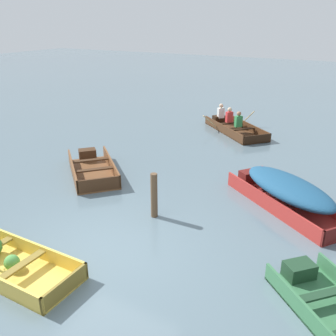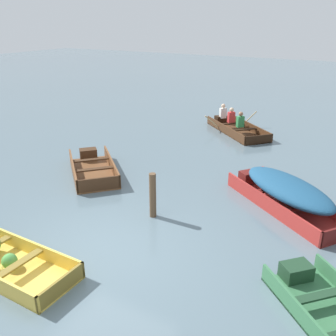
{
  "view_description": "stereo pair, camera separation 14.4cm",
  "coord_description": "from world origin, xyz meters",
  "px_view_note": "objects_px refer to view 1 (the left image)",
  "views": [
    {
      "loc": [
        4.29,
        -4.87,
        4.38
      ],
      "look_at": [
        -0.62,
        3.84,
        0.35
      ],
      "focal_mm": 40.0,
      "sensor_mm": 36.0,
      "label": 1
    },
    {
      "loc": [
        4.42,
        -4.79,
        4.38
      ],
      "look_at": [
        -0.62,
        3.84,
        0.35
      ],
      "focal_mm": 40.0,
      "sensor_mm": 36.0,
      "label": 2
    }
  ],
  "objects_px": {
    "skiff_red_mid_moored": "(287,190)",
    "mooring_post": "(154,195)",
    "dinghy_yellow_foreground": "(0,259)",
    "skiff_green_far_moored": "(336,311)",
    "skiff_wooden_brown_near_moored": "(92,168)",
    "rowboat_dark_varnish_with_crew": "(233,126)"
  },
  "relations": [
    {
      "from": "skiff_green_far_moored",
      "to": "mooring_post",
      "type": "distance_m",
      "value": 4.39
    },
    {
      "from": "skiff_wooden_brown_near_moored",
      "to": "mooring_post",
      "type": "relative_size",
      "value": 2.56
    },
    {
      "from": "skiff_red_mid_moored",
      "to": "mooring_post",
      "type": "distance_m",
      "value": 3.3
    },
    {
      "from": "skiff_red_mid_moored",
      "to": "mooring_post",
      "type": "relative_size",
      "value": 3.18
    },
    {
      "from": "skiff_wooden_brown_near_moored",
      "to": "skiff_green_far_moored",
      "type": "xyz_separation_m",
      "value": [
        7.22,
        -2.72,
        -0.03
      ]
    },
    {
      "from": "rowboat_dark_varnish_with_crew",
      "to": "mooring_post",
      "type": "bearing_deg",
      "value": -83.15
    },
    {
      "from": "rowboat_dark_varnish_with_crew",
      "to": "skiff_wooden_brown_near_moored",
      "type": "bearing_deg",
      "value": -108.34
    },
    {
      "from": "dinghy_yellow_foreground",
      "to": "skiff_red_mid_moored",
      "type": "height_order",
      "value": "skiff_red_mid_moored"
    },
    {
      "from": "dinghy_yellow_foreground",
      "to": "skiff_red_mid_moored",
      "type": "relative_size",
      "value": 0.87
    },
    {
      "from": "skiff_wooden_brown_near_moored",
      "to": "skiff_green_far_moored",
      "type": "relative_size",
      "value": 1.05
    },
    {
      "from": "skiff_wooden_brown_near_moored",
      "to": "skiff_green_far_moored",
      "type": "bearing_deg",
      "value": -20.65
    },
    {
      "from": "rowboat_dark_varnish_with_crew",
      "to": "mooring_post",
      "type": "xyz_separation_m",
      "value": [
        0.94,
        -7.8,
        0.35
      ]
    },
    {
      "from": "mooring_post",
      "to": "dinghy_yellow_foreground",
      "type": "bearing_deg",
      "value": -117.0
    },
    {
      "from": "mooring_post",
      "to": "skiff_green_far_moored",
      "type": "bearing_deg",
      "value": -17.83
    },
    {
      "from": "skiff_wooden_brown_near_moored",
      "to": "skiff_red_mid_moored",
      "type": "xyz_separation_m",
      "value": [
        5.65,
        0.67,
        0.29
      ]
    },
    {
      "from": "skiff_green_far_moored",
      "to": "dinghy_yellow_foreground",
      "type": "bearing_deg",
      "value": -163.34
    },
    {
      "from": "skiff_red_mid_moored",
      "to": "skiff_green_far_moored",
      "type": "height_order",
      "value": "skiff_red_mid_moored"
    },
    {
      "from": "skiff_wooden_brown_near_moored",
      "to": "mooring_post",
      "type": "distance_m",
      "value": 3.39
    },
    {
      "from": "skiff_wooden_brown_near_moored",
      "to": "rowboat_dark_varnish_with_crew",
      "type": "distance_m",
      "value": 6.76
    },
    {
      "from": "mooring_post",
      "to": "rowboat_dark_varnish_with_crew",
      "type": "bearing_deg",
      "value": 96.85
    },
    {
      "from": "skiff_green_far_moored",
      "to": "rowboat_dark_varnish_with_crew",
      "type": "xyz_separation_m",
      "value": [
        -5.1,
        9.14,
        0.09
      ]
    },
    {
      "from": "dinghy_yellow_foreground",
      "to": "skiff_wooden_brown_near_moored",
      "type": "height_order",
      "value": "dinghy_yellow_foreground"
    }
  ]
}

